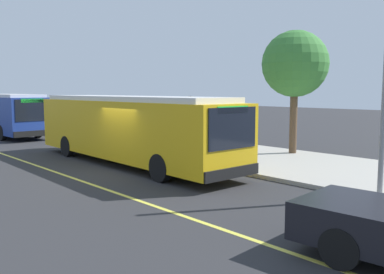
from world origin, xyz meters
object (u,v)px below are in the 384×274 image
transit_bus_second (1,113)px  route_sign_post (191,118)px  waiting_bench (187,137)px  transit_bus_main (129,127)px

transit_bus_second → route_sign_post: 17.49m
transit_bus_second → waiting_bench: bearing=20.3°
transit_bus_main → route_sign_post: 2.85m
waiting_bench → route_sign_post: route_sign_post is taller
route_sign_post → transit_bus_main: bearing=-112.7°
transit_bus_main → route_sign_post: bearing=67.3°
transit_bus_main → route_sign_post: (1.09, 2.61, 0.34)m
transit_bus_main → transit_bus_second: 16.16m
transit_bus_main → waiting_bench: 5.46m
transit_bus_main → transit_bus_second: (-16.16, -0.25, -0.00)m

